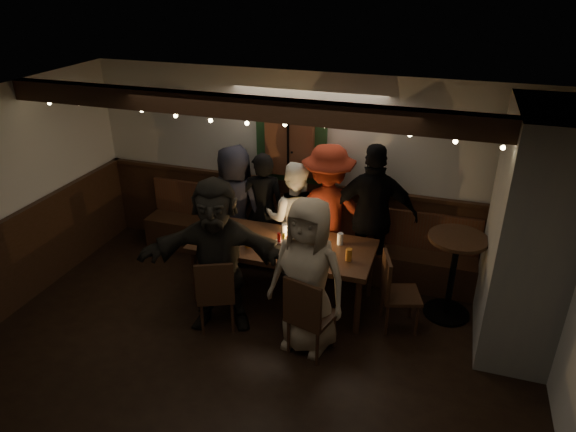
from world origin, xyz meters
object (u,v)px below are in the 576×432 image
(person_g, at_px, (308,276))
(dining_table, at_px, (283,249))
(person_e, at_px, (373,216))
(person_b, at_px, (263,210))
(chair_near_right, at_px, (307,313))
(chair_near_left, at_px, (216,291))
(person_f, at_px, (217,255))
(person_c, at_px, (294,219))
(person_a, at_px, (235,205))
(person_d, at_px, (327,212))
(high_top, at_px, (454,266))
(chair_end, at_px, (394,288))

(person_g, bearing_deg, dining_table, 134.90)
(person_e, height_order, person_g, person_e)
(dining_table, height_order, person_b, person_b)
(dining_table, height_order, chair_near_right, chair_near_right)
(chair_near_left, relative_size, person_f, 0.51)
(person_e, bearing_deg, person_c, -5.60)
(chair_near_left, xyz_separation_m, person_a, (-0.41, 1.54, 0.31))
(dining_table, bearing_deg, chair_near_left, -122.40)
(dining_table, relative_size, person_f, 1.20)
(chair_near_right, xyz_separation_m, person_f, (-1.10, 0.23, 0.36))
(person_f, distance_m, person_g, 1.05)
(person_b, height_order, person_d, person_d)
(chair_near_left, bearing_deg, person_c, 73.28)
(high_top, bearing_deg, person_b, 169.81)
(person_a, relative_size, person_b, 1.03)
(chair_near_right, distance_m, person_c, 1.71)
(dining_table, bearing_deg, person_b, 125.06)
(person_a, bearing_deg, person_b, -165.36)
(chair_end, relative_size, person_g, 0.53)
(person_b, distance_m, person_f, 1.43)
(person_f, bearing_deg, high_top, 6.01)
(person_b, bearing_deg, high_top, 155.77)
(high_top, bearing_deg, person_f, -158.60)
(person_f, bearing_deg, person_a, 90.37)
(chair_near_left, xyz_separation_m, person_c, (0.44, 1.47, 0.27))
(high_top, xyz_separation_m, person_d, (-1.61, 0.44, 0.24))
(chair_end, distance_m, person_d, 1.38)
(high_top, distance_m, person_f, 2.68)
(person_a, distance_m, person_f, 1.47)
(person_c, bearing_deg, high_top, 161.72)
(person_c, relative_size, person_f, 0.87)
(chair_near_right, distance_m, person_e, 1.74)
(chair_end, distance_m, person_a, 2.46)
(chair_near_left, bearing_deg, chair_near_right, -5.25)
(chair_end, bearing_deg, high_top, 35.61)
(person_c, bearing_deg, person_g, 104.97)
(high_top, bearing_deg, dining_table, -171.41)
(chair_near_left, relative_size, person_b, 0.57)
(person_e, relative_size, person_g, 1.07)
(dining_table, height_order, person_c, person_c)
(chair_near_right, distance_m, person_a, 2.24)
(chair_near_right, relative_size, person_b, 0.60)
(chair_near_right, bearing_deg, high_top, 40.80)
(high_top, bearing_deg, person_a, 171.31)
(dining_table, bearing_deg, person_d, 64.17)
(dining_table, relative_size, chair_near_right, 2.25)
(chair_near_left, xyz_separation_m, person_g, (1.04, 0.07, 0.36))
(person_d, distance_m, person_f, 1.67)
(dining_table, xyz_separation_m, person_b, (-0.52, 0.74, 0.10))
(chair_end, bearing_deg, person_g, -144.27)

